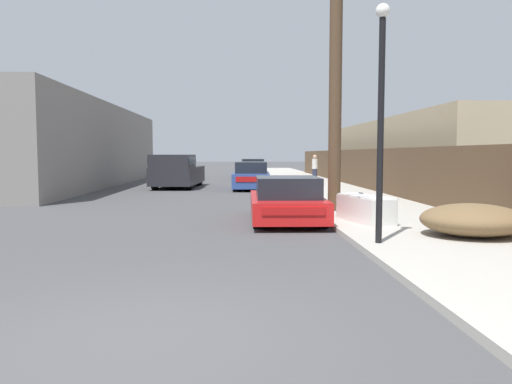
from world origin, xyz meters
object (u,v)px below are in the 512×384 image
(parked_sports_car_red, at_px, (286,201))
(car_parked_mid, at_px, (251,176))
(pedestrian, at_px, (315,168))
(car_parked_far, at_px, (252,170))
(utility_pole, at_px, (336,56))
(discarded_fridge, at_px, (365,209))
(street_lamp, at_px, (381,105))
(brush_pile, at_px, (473,220))
(pickup_truck, at_px, (177,171))

(parked_sports_car_red, relative_size, car_parked_mid, 0.92)
(pedestrian, bearing_deg, car_parked_far, 122.19)
(parked_sports_car_red, xyz_separation_m, car_parked_far, (-0.15, 22.23, 0.12))
(car_parked_mid, height_order, utility_pole, utility_pole)
(discarded_fridge, height_order, parked_sports_car_red, parked_sports_car_red)
(street_lamp, bearing_deg, brush_pile, 18.38)
(parked_sports_car_red, distance_m, pedestrian, 16.93)
(car_parked_far, distance_m, pedestrian, 6.68)
(parked_sports_car_red, bearing_deg, discarded_fridge, -26.66)
(discarded_fridge, distance_m, car_parked_mid, 13.40)
(brush_pile, bearing_deg, parked_sports_car_red, 137.95)
(car_parked_mid, bearing_deg, pickup_truck, 166.82)
(discarded_fridge, xyz_separation_m, brush_pile, (1.65, -2.18, 0.00))
(parked_sports_car_red, xyz_separation_m, car_parked_mid, (-0.54, 12.21, 0.10))
(parked_sports_car_red, distance_m, pickup_truck, 14.01)
(car_parked_far, height_order, pedestrian, pedestrian)
(car_parked_far, relative_size, pedestrian, 2.75)
(discarded_fridge, height_order, pedestrian, pedestrian)
(car_parked_mid, height_order, street_lamp, street_lamp)
(brush_pile, bearing_deg, street_lamp, -161.62)
(pickup_truck, bearing_deg, brush_pile, 120.08)
(car_parked_mid, distance_m, brush_pile, 15.89)
(utility_pole, xyz_separation_m, pedestrian, (1.82, 15.01, -3.69))
(parked_sports_car_red, bearing_deg, street_lamp, -69.59)
(car_parked_mid, distance_m, utility_pole, 11.55)
(utility_pole, bearing_deg, parked_sports_car_red, -135.25)
(car_parked_far, bearing_deg, pedestrian, -58.85)
(utility_pole, bearing_deg, pedestrian, 83.08)
(discarded_fridge, bearing_deg, pickup_truck, 99.46)
(car_parked_far, height_order, pickup_truck, pickup_truck)
(parked_sports_car_red, relative_size, car_parked_far, 0.94)
(pickup_truck, bearing_deg, car_parked_mid, 168.74)
(utility_pole, xyz_separation_m, brush_pile, (1.92, -4.73, -4.18))
(street_lamp, bearing_deg, pedestrian, 84.26)
(car_parked_far, distance_m, pickup_truck, 9.91)
(pedestrian, bearing_deg, car_parked_mid, -132.03)
(car_parked_mid, bearing_deg, utility_pole, -76.28)
(parked_sports_car_red, bearing_deg, brush_pile, -40.86)
(discarded_fridge, bearing_deg, utility_pole, 81.68)
(utility_pole, bearing_deg, discarded_fridge, -84.03)
(car_parked_far, distance_m, street_lamp, 26.23)
(pedestrian, bearing_deg, pickup_truck, -157.22)
(car_parked_mid, relative_size, pedestrian, 2.81)
(utility_pole, height_order, street_lamp, utility_pole)
(discarded_fridge, distance_m, utility_pole, 4.91)
(parked_sports_car_red, bearing_deg, pedestrian, 79.58)
(parked_sports_car_red, distance_m, brush_pile, 4.72)
(car_parked_far, relative_size, pickup_truck, 0.81)
(discarded_fridge, height_order, utility_pole, utility_pole)
(car_parked_mid, bearing_deg, parked_sports_car_red, -85.05)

